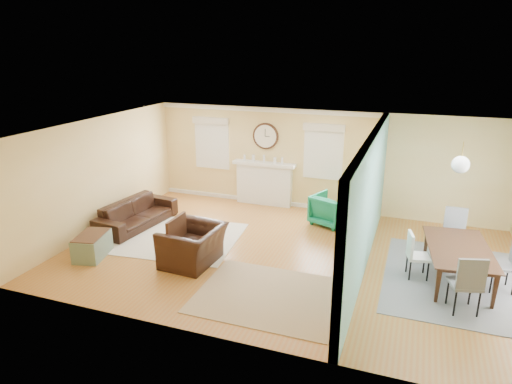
% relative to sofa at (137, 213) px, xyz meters
% --- Properties ---
extents(floor, '(9.00, 9.00, 0.00)m').
position_rel_sofa_xyz_m(floor, '(3.84, -0.35, -0.31)').
color(floor, '#AA6326').
rests_on(floor, ground).
extents(wall_back, '(9.00, 0.02, 2.60)m').
position_rel_sofa_xyz_m(wall_back, '(3.84, 2.65, 0.99)').
color(wall_back, '#DBB768').
rests_on(wall_back, ground).
extents(wall_front, '(9.00, 0.02, 2.60)m').
position_rel_sofa_xyz_m(wall_front, '(3.84, -3.35, 0.99)').
color(wall_front, '#DBB768').
rests_on(wall_front, ground).
extents(wall_left, '(0.02, 6.00, 2.60)m').
position_rel_sofa_xyz_m(wall_left, '(-0.66, -0.35, 0.99)').
color(wall_left, '#DBB768').
rests_on(wall_left, ground).
extents(ceiling, '(9.00, 6.00, 0.02)m').
position_rel_sofa_xyz_m(ceiling, '(3.84, -0.35, 2.29)').
color(ceiling, white).
rests_on(ceiling, wall_back).
extents(partition, '(0.17, 6.00, 2.60)m').
position_rel_sofa_xyz_m(partition, '(5.35, -0.07, 1.04)').
color(partition, '#DBB768').
rests_on(partition, ground).
extents(fireplace, '(1.70, 0.30, 1.17)m').
position_rel_sofa_xyz_m(fireplace, '(2.34, 2.53, 0.28)').
color(fireplace, white).
rests_on(fireplace, ground).
extents(wall_clock, '(0.70, 0.07, 0.70)m').
position_rel_sofa_xyz_m(wall_clock, '(2.34, 2.62, 1.54)').
color(wall_clock, '#3F2419').
rests_on(wall_clock, wall_back).
extents(window_left, '(1.05, 0.13, 1.42)m').
position_rel_sofa_xyz_m(window_left, '(0.79, 2.61, 1.35)').
color(window_left, white).
rests_on(window_left, wall_back).
extents(window_right, '(1.05, 0.13, 1.42)m').
position_rel_sofa_xyz_m(window_right, '(3.89, 2.61, 1.35)').
color(window_right, white).
rests_on(window_right, wall_back).
extents(pendant, '(0.30, 0.30, 0.55)m').
position_rel_sofa_xyz_m(pendant, '(6.84, -0.35, 1.89)').
color(pendant, gold).
rests_on(pendant, ceiling).
extents(rug_cream, '(2.90, 2.58, 0.01)m').
position_rel_sofa_xyz_m(rug_cream, '(1.26, -0.32, -0.31)').
color(rug_cream, beige).
rests_on(rug_cream, floor).
extents(rug_jute, '(2.46, 2.01, 0.01)m').
position_rel_sofa_xyz_m(rug_jute, '(3.97, -1.97, -0.31)').
color(rug_jute, tan).
rests_on(rug_jute, floor).
extents(rug_grey, '(2.55, 3.18, 0.01)m').
position_rel_sofa_xyz_m(rug_grey, '(7.05, -0.30, -0.31)').
color(rug_grey, slate).
rests_on(rug_grey, floor).
extents(sofa, '(1.08, 2.23, 0.63)m').
position_rel_sofa_xyz_m(sofa, '(0.00, 0.00, 0.00)').
color(sofa, black).
rests_on(sofa, floor).
extents(eames_chair, '(1.10, 1.24, 0.76)m').
position_rel_sofa_xyz_m(eames_chair, '(2.18, -1.31, 0.07)').
color(eames_chair, black).
rests_on(eames_chair, floor).
extents(green_chair, '(1.03, 1.04, 0.74)m').
position_rel_sofa_xyz_m(green_chair, '(4.31, 1.68, 0.06)').
color(green_chair, '#0D7D57').
rests_on(green_chair, floor).
extents(trunk, '(0.69, 0.94, 0.49)m').
position_rel_sofa_xyz_m(trunk, '(0.10, -1.74, -0.07)').
color(trunk, slate).
rests_on(trunk, floor).
extents(credenza, '(0.49, 1.44, 0.80)m').
position_rel_sofa_xyz_m(credenza, '(5.02, 1.37, 0.09)').
color(credenza, '#A8723B').
rests_on(credenza, floor).
extents(tv, '(0.17, 0.98, 0.56)m').
position_rel_sofa_xyz_m(tv, '(5.00, 1.37, 0.77)').
color(tv, black).
rests_on(tv, credenza).
extents(garden_stool, '(0.32, 0.32, 0.48)m').
position_rel_sofa_xyz_m(garden_stool, '(5.03, 0.26, -0.08)').
color(garden_stool, white).
rests_on(garden_stool, floor).
extents(potted_plant, '(0.34, 0.39, 0.40)m').
position_rel_sofa_xyz_m(potted_plant, '(5.03, 0.26, 0.36)').
color(potted_plant, '#337F33').
rests_on(potted_plant, garden_stool).
extents(dining_table, '(1.27, 2.01, 0.67)m').
position_rel_sofa_xyz_m(dining_table, '(7.05, -0.30, 0.02)').
color(dining_table, '#3F2419').
rests_on(dining_table, floor).
extents(dining_chair_n, '(0.44, 0.44, 0.98)m').
position_rel_sofa_xyz_m(dining_chair_n, '(7.01, 0.85, 0.26)').
color(dining_chair_n, slate).
rests_on(dining_chair_n, floor).
extents(dining_chair_s, '(0.56, 0.56, 1.02)m').
position_rel_sofa_xyz_m(dining_chair_s, '(7.06, -1.33, 0.29)').
color(dining_chair_s, slate).
rests_on(dining_chair_s, floor).
extents(dining_chair_w, '(0.46, 0.46, 0.88)m').
position_rel_sofa_xyz_m(dining_chair_w, '(6.34, -0.39, 0.20)').
color(dining_chair_w, white).
rests_on(dining_chair_w, floor).
extents(dining_chair_e, '(0.49, 0.49, 0.99)m').
position_rel_sofa_xyz_m(dining_chair_e, '(7.72, -0.38, 0.27)').
color(dining_chair_e, slate).
rests_on(dining_chair_e, floor).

